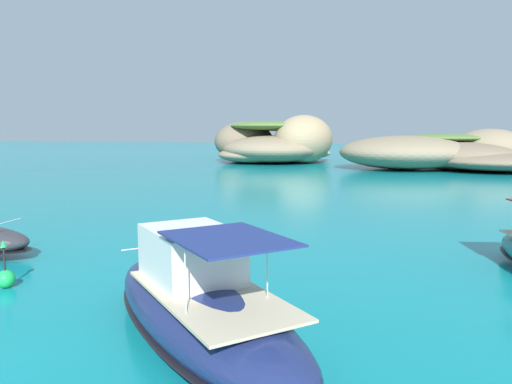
{
  "coord_description": "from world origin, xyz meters",
  "views": [
    {
      "loc": [
        9.32,
        -3.38,
        4.74
      ],
      "look_at": [
        0.01,
        22.76,
        1.24
      ],
      "focal_mm": 33.34,
      "sensor_mm": 36.0,
      "label": 1
    }
  ],
  "objects_px": {
    "channel_buoy": "(5,277)",
    "motorboat_navy": "(199,305)",
    "islet_small": "(452,153)",
    "islet_large": "(274,146)"
  },
  "relations": [
    {
      "from": "islet_small",
      "to": "channel_buoy",
      "type": "xyz_separation_m",
      "value": [
        -15.18,
        -55.92,
        -1.69
      ]
    },
    {
      "from": "islet_large",
      "to": "islet_small",
      "type": "relative_size",
      "value": 0.93
    },
    {
      "from": "channel_buoy",
      "to": "motorboat_navy",
      "type": "bearing_deg",
      "value": -10.98
    },
    {
      "from": "islet_small",
      "to": "channel_buoy",
      "type": "height_order",
      "value": "islet_small"
    },
    {
      "from": "islet_large",
      "to": "channel_buoy",
      "type": "distance_m",
      "value": 63.97
    },
    {
      "from": "islet_large",
      "to": "channel_buoy",
      "type": "relative_size",
      "value": 19.61
    },
    {
      "from": "islet_large",
      "to": "motorboat_navy",
      "type": "relative_size",
      "value": 3.5
    },
    {
      "from": "islet_large",
      "to": "islet_small",
      "type": "distance_m",
      "value": 27.34
    },
    {
      "from": "motorboat_navy",
      "to": "channel_buoy",
      "type": "bearing_deg",
      "value": 169.02
    },
    {
      "from": "islet_large",
      "to": "channel_buoy",
      "type": "bearing_deg",
      "value": -79.87
    }
  ]
}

